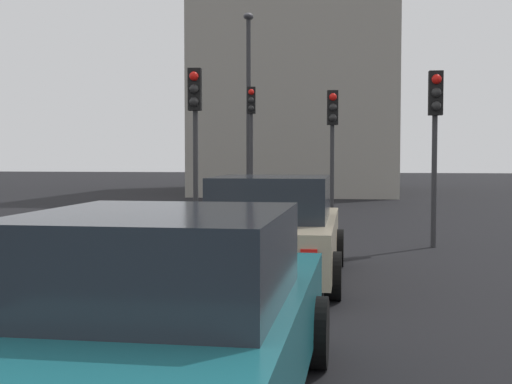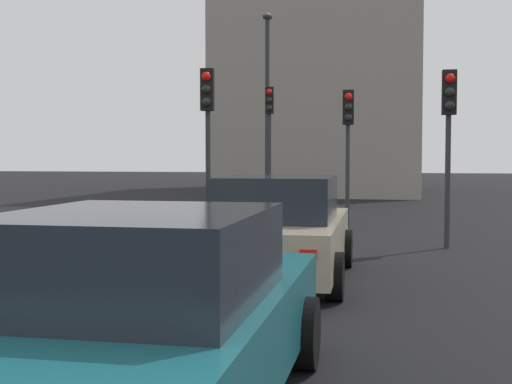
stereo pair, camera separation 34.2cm
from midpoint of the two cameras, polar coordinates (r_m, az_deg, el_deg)
car_beige_lead at (r=10.33m, az=0.48°, el=-3.23°), size 4.51×2.16×1.58m
car_teal_second at (r=4.87m, az=-9.45°, el=-10.64°), size 4.51×2.11×1.51m
traffic_light_near_left at (r=14.42m, az=14.13°, el=5.83°), size 0.32×0.29×3.63m
traffic_light_near_right at (r=23.11m, az=-0.82°, el=5.85°), size 0.33×0.30×4.23m
traffic_light_far_left at (r=14.74m, az=-5.81°, el=6.22°), size 0.32×0.30×3.77m
traffic_light_far_right at (r=17.98m, az=5.88°, el=5.28°), size 0.33×0.30×3.61m
street_lamp_kerbside at (r=24.67m, az=-1.03°, el=8.25°), size 0.56×0.36×7.00m
building_facade_left at (r=37.84m, az=3.75°, el=9.40°), size 14.21×9.69×12.24m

